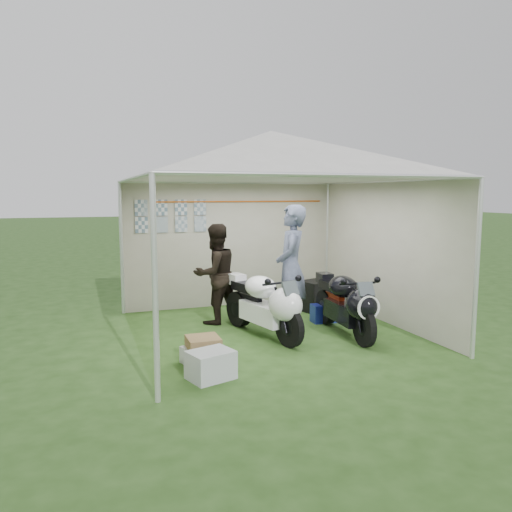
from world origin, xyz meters
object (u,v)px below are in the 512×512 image
at_px(paddock_stand, 324,313).
at_px(motorcycle_black, 347,302).
at_px(crate_2, 194,355).
at_px(crate_1, 203,351).
at_px(motorcycle_white, 266,303).
at_px(canopy_tent, 270,161).
at_px(person_dark_jacket, 215,274).
at_px(equipment_box, 316,296).
at_px(crate_0, 211,365).
at_px(person_blue_jacket, 291,268).

bearing_deg(paddock_stand, motorcycle_black, -93.70).
bearing_deg(crate_2, crate_1, -48.88).
bearing_deg(motorcycle_white, crate_1, -157.98).
height_order(canopy_tent, motorcycle_white, canopy_tent).
distance_m(person_dark_jacket, equipment_box, 2.01).
bearing_deg(person_dark_jacket, paddock_stand, 141.52).
xyz_separation_m(person_dark_jacket, equipment_box, (1.93, 0.21, -0.54)).
xyz_separation_m(motorcycle_black, crate_2, (-2.39, -0.41, -0.40)).
xyz_separation_m(canopy_tent, crate_0, (-1.33, -1.60, -2.41)).
relative_size(motorcycle_white, person_dark_jacket, 1.14).
height_order(motorcycle_white, crate_1, motorcycle_white).
xyz_separation_m(motorcycle_black, equipment_box, (0.30, 1.60, -0.23)).
bearing_deg(canopy_tent, person_dark_jacket, 128.65).
bearing_deg(paddock_stand, canopy_tent, -167.08).
distance_m(canopy_tent, person_dark_jacket, 2.04).
xyz_separation_m(paddock_stand, person_dark_jacket, (-1.68, 0.55, 0.66)).
xyz_separation_m(motorcycle_black, paddock_stand, (0.05, 0.84, -0.36)).
relative_size(equipment_box, crate_1, 1.40).
distance_m(motorcycle_white, paddock_stand, 1.36).
relative_size(canopy_tent, motorcycle_white, 3.07).
xyz_separation_m(person_blue_jacket, crate_1, (-1.66, -1.11, -0.79)).
bearing_deg(crate_2, person_blue_jacket, 29.93).
bearing_deg(person_blue_jacket, motorcycle_black, 72.75).
distance_m(canopy_tent, crate_1, 2.95).
height_order(crate_1, crate_2, crate_1).
bearing_deg(crate_2, motorcycle_white, 30.53).
distance_m(person_dark_jacket, crate_1, 2.11).
height_order(motorcycle_black, person_dark_jacket, person_dark_jacket).
relative_size(motorcycle_white, crate_0, 3.77).
bearing_deg(canopy_tent, motorcycle_black, -30.92).
bearing_deg(person_blue_jacket, crate_2, -34.19).
height_order(person_dark_jacket, crate_2, person_dark_jacket).
bearing_deg(crate_0, person_dark_jacket, 73.69).
distance_m(person_dark_jacket, crate_0, 2.57).
xyz_separation_m(person_blue_jacket, crate_2, (-1.75, -1.01, -0.86)).
relative_size(person_dark_jacket, crate_0, 3.32).
height_order(person_blue_jacket, equipment_box, person_blue_jacket).
height_order(motorcycle_black, paddock_stand, motorcycle_black).
bearing_deg(crate_1, motorcycle_black, 12.56).
height_order(paddock_stand, crate_0, crate_0).
relative_size(motorcycle_white, paddock_stand, 4.69).
bearing_deg(motorcycle_black, equipment_box, 83.05).
bearing_deg(crate_0, person_blue_jacket, 43.49).
relative_size(crate_1, crate_2, 1.36).
relative_size(motorcycle_black, person_dark_jacket, 1.14).
bearing_deg(motorcycle_white, crate_2, -163.52).
height_order(canopy_tent, equipment_box, canopy_tent).
bearing_deg(canopy_tent, crate_0, -129.86).
height_order(canopy_tent, crate_2, canopy_tent).
relative_size(canopy_tent, crate_2, 19.75).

